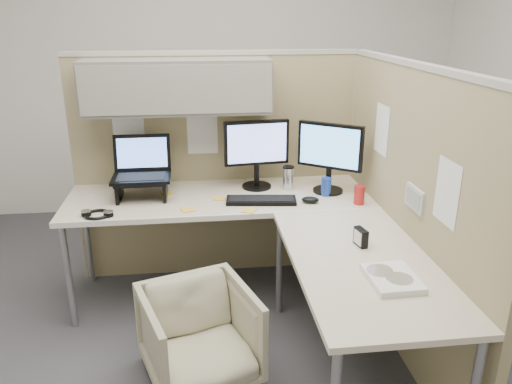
{
  "coord_description": "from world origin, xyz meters",
  "views": [
    {
      "loc": [
        -0.24,
        -2.55,
        1.87
      ],
      "look_at": [
        0.1,
        0.25,
        0.85
      ],
      "focal_mm": 35.0,
      "sensor_mm": 36.0,
      "label": 1
    }
  ],
  "objects": [
    {
      "name": "ground",
      "position": [
        0.0,
        0.0,
        0.0
      ],
      "size": [
        4.5,
        4.5,
        0.0
      ],
      "primitive_type": "plane",
      "color": "#3A3A3F",
      "rests_on": "ground"
    },
    {
      "name": "partition_back",
      "position": [
        -0.22,
        0.83,
        1.1
      ],
      "size": [
        2.0,
        0.36,
        1.63
      ],
      "color": "tan",
      "rests_on": "ground"
    },
    {
      "name": "partition_right",
      "position": [
        0.9,
        -0.07,
        0.82
      ],
      "size": [
        0.07,
        2.03,
        1.63
      ],
      "color": "tan",
      "rests_on": "ground"
    },
    {
      "name": "desk",
      "position": [
        0.12,
        0.13,
        0.69
      ],
      "size": [
        2.0,
        1.98,
        0.73
      ],
      "color": "beige",
      "rests_on": "ground"
    },
    {
      "name": "office_chair",
      "position": [
        -0.27,
        -0.31,
        0.28
      ],
      "size": [
        0.69,
        0.66,
        0.57
      ],
      "primitive_type": "imported",
      "rotation": [
        0.0,
        0.0,
        0.32
      ],
      "color": "#B5B18F",
      "rests_on": "ground"
    },
    {
      "name": "monitor_left",
      "position": [
        0.16,
        0.67,
        1.0
      ],
      "size": [
        0.44,
        0.2,
        0.47
      ],
      "rotation": [
        0.0,
        0.0,
        0.11
      ],
      "color": "black",
      "rests_on": "desk"
    },
    {
      "name": "monitor_right",
      "position": [
        0.62,
        0.53,
        1.0
      ],
      "size": [
        0.38,
        0.28,
        0.47
      ],
      "rotation": [
        0.0,
        0.0,
        -0.62
      ],
      "color": "black",
      "rests_on": "desk"
    },
    {
      "name": "laptop_station",
      "position": [
        -0.6,
        0.59,
        0.88
      ],
      "size": [
        0.37,
        0.32,
        0.38
      ],
      "color": "black",
      "rests_on": "desk"
    },
    {
      "name": "keyboard",
      "position": [
        0.15,
        0.39,
        0.74
      ],
      "size": [
        0.46,
        0.2,
        0.02
      ],
      "primitive_type": "cube",
      "rotation": [
        0.0,
        0.0,
        -0.12
      ],
      "color": "black",
      "rests_on": "desk"
    },
    {
      "name": "mouse",
      "position": [
        0.46,
        0.34,
        0.75
      ],
      "size": [
        0.12,
        0.09,
        0.04
      ],
      "primitive_type": "ellipsoid",
      "rotation": [
        0.0,
        0.0,
        -0.22
      ],
      "color": "black",
      "rests_on": "desk"
    },
    {
      "name": "travel_mug",
      "position": [
        0.37,
        0.62,
        0.81
      ],
      "size": [
        0.08,
        0.08,
        0.16
      ],
      "color": "silver",
      "rests_on": "desk"
    },
    {
      "name": "soda_can_green",
      "position": [
        0.76,
        0.29,
        0.79
      ],
      "size": [
        0.07,
        0.07,
        0.12
      ],
      "primitive_type": "cylinder",
      "color": "#B21E1E",
      "rests_on": "desk"
    },
    {
      "name": "soda_can_silver",
      "position": [
        0.59,
        0.46,
        0.79
      ],
      "size": [
        0.07,
        0.07,
        0.12
      ],
      "primitive_type": "cylinder",
      "color": "#1E3FA5",
      "rests_on": "desk"
    },
    {
      "name": "sticky_note_b",
      "position": [
        0.06,
        0.24,
        0.73
      ],
      "size": [
        0.1,
        0.1,
        0.01
      ],
      "primitive_type": "cube",
      "rotation": [
        0.0,
        0.0,
        -0.42
      ],
      "color": "gold",
      "rests_on": "desk"
    },
    {
      "name": "sticky_note_d",
      "position": [
        -0.11,
        0.48,
        0.73
      ],
      "size": [
        0.09,
        0.09,
        0.01
      ],
      "primitive_type": "cube",
      "rotation": [
        0.0,
        0.0,
        -0.22
      ],
      "color": "gold",
      "rests_on": "desk"
    },
    {
      "name": "sticky_note_a",
      "position": [
        -0.31,
        0.3,
        0.73
      ],
      "size": [
        0.09,
        0.09,
        0.01
      ],
      "primitive_type": "cube",
      "rotation": [
        0.0,
        0.0,
        0.29
      ],
      "color": "gold",
      "rests_on": "desk"
    },
    {
      "name": "sticky_note_c",
      "position": [
        -0.46,
        0.59,
        0.73
      ],
      "size": [
        0.11,
        0.11,
        0.01
      ],
      "primitive_type": "cube",
      "rotation": [
        0.0,
        0.0,
        0.59
      ],
      "color": "gold",
      "rests_on": "desk"
    },
    {
      "name": "headphones",
      "position": [
        -0.84,
        0.28,
        0.74
      ],
      "size": [
        0.19,
        0.18,
        0.03
      ],
      "rotation": [
        0.0,
        0.0,
        -0.19
      ],
      "color": "black",
      "rests_on": "desk"
    },
    {
      "name": "paper_stack",
      "position": [
        0.6,
        -0.67,
        0.75
      ],
      "size": [
        0.22,
        0.27,
        0.03
      ],
      "rotation": [
        0.0,
        0.0,
        0.02
      ],
      "color": "white",
      "rests_on": "desk"
    },
    {
      "name": "desk_clock",
      "position": [
        0.58,
        -0.3,
        0.78
      ],
      "size": [
        0.05,
        0.1,
        0.09
      ],
      "rotation": [
        0.0,
        0.0,
        -1.36
      ],
      "color": "black",
      "rests_on": "desk"
    }
  ]
}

